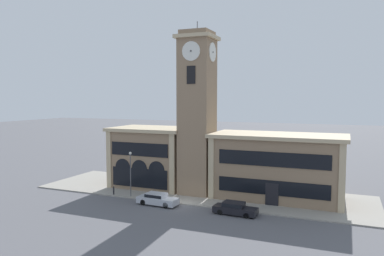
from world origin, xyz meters
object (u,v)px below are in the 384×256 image
Objects in this scene: parked_car_near at (157,199)px; bollard at (114,191)px; parked_car_mid at (235,208)px; street_lamp at (130,167)px.

bollard is (-7.13, 1.59, -0.07)m from parked_car_near.
parked_car_near is 1.04× the size of parked_car_mid.
bollard is at bearing 176.97° from parked_car_mid.
street_lamp is at bearing 162.12° from parked_car_near.
parked_car_mid is 14.52m from street_lamp.
bollard is at bearing -176.82° from street_lamp.
parked_car_near is 9.40m from parked_car_mid.
parked_car_mid is 0.84× the size of street_lamp.
parked_car_mid reaches higher than bollard.
parked_car_near reaches higher than parked_car_mid.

